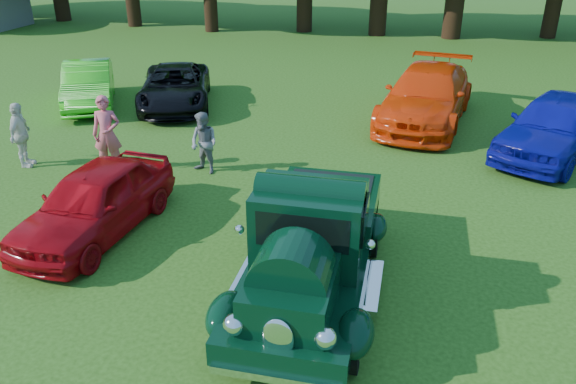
% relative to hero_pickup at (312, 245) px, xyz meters
% --- Properties ---
extents(ground, '(120.00, 120.00, 0.00)m').
position_rel_hero_pickup_xyz_m(ground, '(-1.39, 0.12, -0.84)').
color(ground, '#224510').
rests_on(ground, ground).
extents(hero_pickup, '(2.31, 4.96, 1.94)m').
position_rel_hero_pickup_xyz_m(hero_pickup, '(0.00, 0.00, 0.00)').
color(hero_pickup, black).
rests_on(hero_pickup, ground).
extents(red_convertible, '(1.93, 4.06, 1.34)m').
position_rel_hero_pickup_xyz_m(red_convertible, '(-4.40, 0.96, -0.17)').
color(red_convertible, '#A0060E').
rests_on(red_convertible, ground).
extents(back_car_lime, '(3.26, 4.41, 1.39)m').
position_rel_hero_pickup_xyz_m(back_car_lime, '(-9.08, 8.63, -0.15)').
color(back_car_lime, '#30C81A').
rests_on(back_car_lime, ground).
extents(back_car_black, '(3.56, 5.12, 1.30)m').
position_rel_hero_pickup_xyz_m(back_car_black, '(-6.27, 9.18, -0.19)').
color(back_car_black, black).
rests_on(back_car_black, ground).
extents(back_car_orange, '(3.18, 5.90, 1.63)m').
position_rel_hero_pickup_xyz_m(back_car_orange, '(1.75, 9.32, -0.03)').
color(back_car_orange, red).
rests_on(back_car_orange, ground).
extents(back_car_blue, '(3.89, 5.04, 1.60)m').
position_rel_hero_pickup_xyz_m(back_car_blue, '(4.96, 7.26, -0.04)').
color(back_car_blue, '#0C0D8D').
rests_on(back_car_blue, ground).
extents(spectator_pink, '(0.77, 0.60, 1.85)m').
position_rel_hero_pickup_xyz_m(spectator_pink, '(-5.71, 3.84, 0.09)').
color(spectator_pink, '#CB5363').
rests_on(spectator_pink, ground).
extents(spectator_grey, '(0.89, 0.80, 1.49)m').
position_rel_hero_pickup_xyz_m(spectator_grey, '(-3.40, 4.20, -0.09)').
color(spectator_grey, slate).
rests_on(spectator_grey, ground).
extents(spectator_white, '(0.61, 1.01, 1.62)m').
position_rel_hero_pickup_xyz_m(spectator_white, '(-7.90, 3.58, -0.03)').
color(spectator_white, beige).
rests_on(spectator_white, ground).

